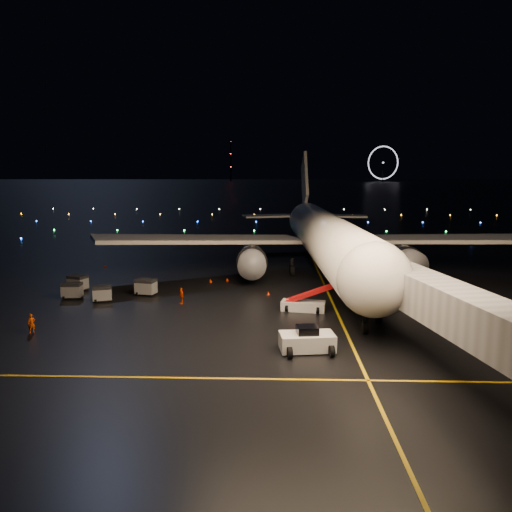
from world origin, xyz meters
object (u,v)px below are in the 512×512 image
(airliner, at_px, (323,209))
(baggage_cart_0, at_px, (146,287))
(crew_c, at_px, (181,296))
(baggage_cart_2, at_px, (78,283))
(baggage_cart_3, at_px, (72,291))
(baggage_cart_1, at_px, (102,294))
(belt_loader, at_px, (303,296))
(crew_a, at_px, (32,323))
(pushback_tug, at_px, (307,339))

(airliner, bearing_deg, baggage_cart_0, -149.32)
(crew_c, relative_size, baggage_cart_0, 0.80)
(baggage_cart_2, xyz_separation_m, baggage_cart_3, (0.90, -3.94, -0.01))
(baggage_cart_1, distance_m, baggage_cart_3, 4.02)
(airliner, bearing_deg, baggage_cart_1, -148.93)
(crew_c, distance_m, baggage_cart_0, 6.14)
(belt_loader, xyz_separation_m, crew_a, (-24.82, -8.10, -0.74))
(crew_c, height_order, baggage_cart_1, crew_c)
(belt_loader, relative_size, baggage_cart_3, 3.12)
(crew_a, relative_size, baggage_cart_0, 0.78)
(baggage_cart_1, bearing_deg, baggage_cart_3, 143.78)
(airliner, distance_m, crew_c, 26.15)
(airliner, height_order, baggage_cart_1, airliner)
(pushback_tug, bearing_deg, airliner, 74.83)
(baggage_cart_0, distance_m, baggage_cart_2, 9.18)
(baggage_cart_0, height_order, baggage_cart_1, baggage_cart_0)
(baggage_cart_0, xyz_separation_m, baggage_cart_1, (-4.19, -2.98, -0.08))
(crew_a, bearing_deg, belt_loader, -16.27)
(belt_loader, bearing_deg, baggage_cart_0, 171.96)
(baggage_cart_0, xyz_separation_m, baggage_cart_2, (-8.93, 2.12, -0.03))
(crew_a, bearing_deg, crew_c, 7.34)
(pushback_tug, distance_m, baggage_cart_3, 30.29)
(pushback_tug, distance_m, baggage_cart_2, 33.28)
(baggage_cart_1, bearing_deg, pushback_tug, -53.94)
(belt_loader, height_order, baggage_cart_1, belt_loader)
(pushback_tug, relative_size, baggage_cart_1, 2.13)
(pushback_tug, distance_m, belt_loader, 11.94)
(belt_loader, bearing_deg, pushback_tug, -81.58)
(crew_c, xyz_separation_m, baggage_cart_3, (-12.90, 1.92, 0.01))
(crew_a, bearing_deg, baggage_cart_1, 42.53)
(airliner, relative_size, belt_loader, 9.65)
(baggage_cart_0, xyz_separation_m, baggage_cart_3, (-8.03, -1.82, -0.04))
(airliner, distance_m, pushback_tug, 33.49)
(crew_a, bearing_deg, airliner, 10.34)
(crew_c, relative_size, baggage_cart_1, 0.87)
(pushback_tug, xyz_separation_m, baggage_cart_2, (-26.55, 20.06, -0.12))
(belt_loader, distance_m, baggage_cart_0, 19.02)
(pushback_tug, relative_size, crew_a, 2.52)
(pushback_tug, distance_m, crew_c, 19.08)
(crew_c, relative_size, baggage_cart_3, 0.84)
(baggage_cart_0, bearing_deg, crew_c, -25.19)
(baggage_cart_2, bearing_deg, pushback_tug, -16.59)
(crew_c, distance_m, baggage_cart_1, 9.08)
(pushback_tug, height_order, crew_c, pushback_tug)
(crew_c, height_order, baggage_cart_0, baggage_cart_0)
(pushback_tug, xyz_separation_m, baggage_cart_3, (-25.65, 16.11, -0.14))
(baggage_cart_1, relative_size, baggage_cart_3, 0.96)
(pushback_tug, bearing_deg, baggage_cart_1, 138.03)
(airliner, bearing_deg, belt_loader, -103.29)
(airliner, xyz_separation_m, baggage_cart_0, (-21.95, -14.29, -8.09))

